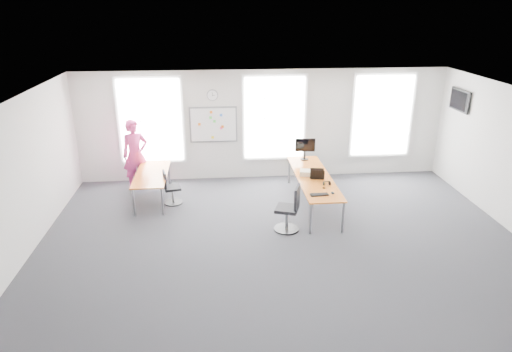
{
  "coord_description": "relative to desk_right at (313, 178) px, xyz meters",
  "views": [
    {
      "loc": [
        -1.27,
        -8.04,
        4.67
      ],
      "look_at": [
        -0.44,
        1.2,
        1.1
      ],
      "focal_mm": 32.0,
      "sensor_mm": 36.0,
      "label": 1
    }
  ],
  "objects": [
    {
      "name": "headphones",
      "position": [
        0.18,
        -0.57,
        0.09
      ],
      "size": [
        0.17,
        0.09,
        0.1
      ],
      "rotation": [
        0.0,
        0.0,
        0.25
      ],
      "color": "black",
      "rests_on": "desk_right"
    },
    {
      "name": "paper_stack",
      "position": [
        -0.14,
        0.1,
        0.11
      ],
      "size": [
        0.4,
        0.34,
        0.12
      ],
      "primitive_type": "cube",
      "rotation": [
        0.0,
        0.0,
        -0.24
      ],
      "color": "beige",
      "rests_on": "desk_right"
    },
    {
      "name": "chair_right",
      "position": [
        -0.77,
        -1.25,
        -0.24
      ],
      "size": [
        0.6,
        0.59,
        1.03
      ],
      "rotation": [
        0.0,
        0.0,
        -1.92
      ],
      "color": "black",
      "rests_on": "ground"
    },
    {
      "name": "desk_left",
      "position": [
        -3.91,
        0.66,
        -0.05
      ],
      "size": [
        0.77,
        1.92,
        0.7
      ],
      "color": "orange",
      "rests_on": "ground"
    },
    {
      "name": "wall_clock",
      "position": [
        -2.36,
        1.99,
        1.66
      ],
      "size": [
        0.3,
        0.04,
        0.3
      ],
      "primitive_type": "cylinder",
      "rotation": [
        1.57,
        0.0,
        0.0
      ],
      "color": "gray",
      "rests_on": "wall_back"
    },
    {
      "name": "window_left",
      "position": [
        -4.01,
        1.99,
        1.01
      ],
      "size": [
        1.6,
        0.06,
        2.2
      ],
      "primitive_type": "cube",
      "color": "silver",
      "rests_on": "wall_back"
    },
    {
      "name": "keyboard",
      "position": [
        -0.11,
        -1.11,
        0.06
      ],
      "size": [
        0.41,
        0.19,
        0.02
      ],
      "primitive_type": "cube",
      "rotation": [
        0.0,
        0.0,
        0.12
      ],
      "color": "black",
      "rests_on": "desk_right"
    },
    {
      "name": "desk_right",
      "position": [
        0.0,
        0.0,
        0.0
      ],
      "size": [
        0.81,
        3.04,
        0.74
      ],
      "color": "orange",
      "rests_on": "ground"
    },
    {
      "name": "mouse",
      "position": [
        0.2,
        -1.08,
        0.07
      ],
      "size": [
        0.08,
        0.13,
        0.05
      ],
      "primitive_type": "ellipsoid",
      "rotation": [
        0.0,
        0.0,
        -0.05
      ],
      "color": "black",
      "rests_on": "desk_right"
    },
    {
      "name": "laptop_sleeve",
      "position": [
        0.04,
        -0.19,
        0.18
      ],
      "size": [
        0.33,
        0.23,
        0.26
      ],
      "rotation": [
        0.0,
        0.0,
        -0.19
      ],
      "color": "black",
      "rests_on": "desk_right"
    },
    {
      "name": "floor",
      "position": [
        -1.01,
        -1.98,
        -0.69
      ],
      "size": [
        10.0,
        10.0,
        0.0
      ],
      "primitive_type": "plane",
      "color": "#242428",
      "rests_on": "ground"
    },
    {
      "name": "tv",
      "position": [
        3.94,
        1.02,
        1.61
      ],
      "size": [
        0.06,
        0.9,
        0.55
      ],
      "primitive_type": "cube",
      "color": "black",
      "rests_on": "wall_right"
    },
    {
      "name": "person",
      "position": [
        -4.41,
        1.48,
        0.23
      ],
      "size": [
        0.8,
        0.68,
        1.85
      ],
      "primitive_type": "imported",
      "rotation": [
        0.0,
        0.0,
        0.42
      ],
      "color": "#C93379",
      "rests_on": "ground"
    },
    {
      "name": "whiteboard",
      "position": [
        -2.36,
        1.99,
        0.86
      ],
      "size": [
        1.2,
        0.03,
        0.9
      ],
      "primitive_type": "cube",
      "color": "white",
      "rests_on": "wall_back"
    },
    {
      "name": "wall_left",
      "position": [
        -6.01,
        -1.98,
        0.81
      ],
      "size": [
        0.0,
        10.0,
        10.0
      ],
      "primitive_type": "plane",
      "rotation": [
        1.57,
        0.0,
        1.57
      ],
      "color": "silver",
      "rests_on": "ground"
    },
    {
      "name": "wall_front",
      "position": [
        -1.01,
        -5.98,
        0.81
      ],
      "size": [
        10.0,
        0.0,
        10.0
      ],
      "primitive_type": "plane",
      "rotation": [
        -1.57,
        0.0,
        0.0
      ],
      "color": "silver",
      "rests_on": "ground"
    },
    {
      "name": "window_mid",
      "position": [
        -0.71,
        1.99,
        1.01
      ],
      "size": [
        1.6,
        0.06,
        2.2
      ],
      "primitive_type": "cube",
      "color": "silver",
      "rests_on": "wall_back"
    },
    {
      "name": "lens_cap",
      "position": [
        0.08,
        -0.74,
        0.05
      ],
      "size": [
        0.07,
        0.07,
        0.01
      ],
      "primitive_type": "cylinder",
      "rotation": [
        0.0,
        0.0,
        -0.13
      ],
      "color": "black",
      "rests_on": "desk_right"
    },
    {
      "name": "chair_left",
      "position": [
        -3.45,
        0.39,
        -0.32
      ],
      "size": [
        0.46,
        0.46,
        0.84
      ],
      "rotation": [
        0.0,
        0.0,
        1.8
      ],
      "color": "black",
      "rests_on": "ground"
    },
    {
      "name": "monitor",
      "position": [
        0.02,
        1.23,
        0.4
      ],
      "size": [
        0.53,
        0.21,
        0.58
      ],
      "rotation": [
        0.0,
        0.0,
        -0.06
      ],
      "color": "black",
      "rests_on": "desk_right"
    },
    {
      "name": "ceiling",
      "position": [
        -1.01,
        -1.98,
        2.31
      ],
      "size": [
        10.0,
        10.0,
        0.0
      ],
      "primitive_type": "plane",
      "rotation": [
        3.14,
        0.0,
        0.0
      ],
      "color": "white",
      "rests_on": "ground"
    },
    {
      "name": "wall_back",
      "position": [
        -1.01,
        2.02,
        0.81
      ],
      "size": [
        10.0,
        0.0,
        10.0
      ],
      "primitive_type": "plane",
      "rotation": [
        1.57,
        0.0,
        0.0
      ],
      "color": "silver",
      "rests_on": "ground"
    },
    {
      "name": "window_right",
      "position": [
        2.29,
        1.99,
        1.01
      ],
      "size": [
        1.6,
        0.06,
        2.2
      ],
      "primitive_type": "cube",
      "color": "silver",
      "rests_on": "wall_back"
    }
  ]
}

